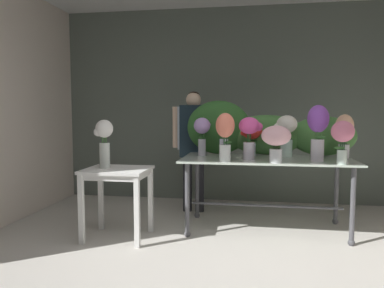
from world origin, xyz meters
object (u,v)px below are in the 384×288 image
object	(u,v)px
vase_lilac_tulips	(202,131)
vase_magenta_dahlias	(224,134)
florist	(193,138)
vase_blush_peonies	(276,139)
vase_rosy_hydrangea	(343,136)
vase_ivory_stock	(286,132)
vase_white_roses_tall	(104,140)
display_table_glass	(266,169)
vase_fuchsia_lilies	(250,133)
vase_coral_ranunculus	(225,133)
vase_scarlet_anemones	(252,136)
vase_peach_carnations	(344,132)
vase_violet_roses	(318,129)
side_table_white	(117,179)

from	to	relation	value
vase_lilac_tulips	vase_magenta_dahlias	world-z (taller)	vase_lilac_tulips
vase_lilac_tulips	vase_magenta_dahlias	distance (m)	0.29
florist	vase_blush_peonies	size ratio (longest dim) A/B	4.24
vase_rosy_hydrangea	vase_ivory_stock	world-z (taller)	vase_ivory_stock
vase_white_roses_tall	display_table_glass	bearing A→B (deg)	16.93
vase_rosy_hydrangea	vase_magenta_dahlias	size ratio (longest dim) A/B	1.01
vase_fuchsia_lilies	vase_ivory_stock	bearing A→B (deg)	41.79
vase_coral_ranunculus	florist	bearing A→B (deg)	116.05
vase_fuchsia_lilies	vase_scarlet_anemones	bearing A→B (deg)	86.83
florist	vase_peach_carnations	xyz separation A→B (m)	(1.79, -0.54, 0.13)
vase_scarlet_anemones	vase_blush_peonies	size ratio (longest dim) A/B	0.97
display_table_glass	vase_violet_roses	bearing A→B (deg)	-20.06
display_table_glass	vase_blush_peonies	size ratio (longest dim) A/B	4.95
vase_violet_roses	vase_magenta_dahlias	distance (m)	1.02
florist	vase_ivory_stock	bearing A→B (deg)	-22.29
side_table_white	vase_ivory_stock	size ratio (longest dim) A/B	1.56
vase_magenta_dahlias	vase_ivory_stock	bearing A→B (deg)	15.56
vase_peach_carnations	vase_magenta_dahlias	distance (m)	1.34
vase_white_roses_tall	vase_peach_carnations	bearing A→B (deg)	14.06
side_table_white	vase_rosy_hydrangea	world-z (taller)	vase_rosy_hydrangea
vase_magenta_dahlias	vase_peach_carnations	bearing A→B (deg)	5.70
side_table_white	vase_peach_carnations	xyz separation A→B (m)	(2.43, 0.64, 0.48)
vase_peach_carnations	vase_white_roses_tall	xyz separation A→B (m)	(-2.56, -0.64, -0.07)
vase_lilac_tulips	vase_magenta_dahlias	size ratio (longest dim) A/B	1.05
side_table_white	vase_blush_peonies	distance (m)	1.71
vase_scarlet_anemones	vase_magenta_dahlias	size ratio (longest dim) A/B	0.86
vase_magenta_dahlias	florist	bearing A→B (deg)	124.21
vase_coral_ranunculus	vase_white_roses_tall	bearing A→B (deg)	-172.41
vase_blush_peonies	vase_rosy_hydrangea	xyz separation A→B (m)	(0.64, -0.02, 0.04)
vase_fuchsia_lilies	vase_rosy_hydrangea	size ratio (longest dim) A/B	1.07
florist	vase_magenta_dahlias	xyz separation A→B (m)	(0.46, -0.67, 0.10)
florist	display_table_glass	bearing A→B (deg)	-35.23
vase_coral_ranunculus	vase_rosy_hydrangea	bearing A→B (deg)	-1.66
vase_violet_roses	vase_rosy_hydrangea	size ratio (longest dim) A/B	1.37
vase_coral_ranunculus	vase_fuchsia_lilies	bearing A→B (deg)	33.19
vase_blush_peonies	vase_magenta_dahlias	world-z (taller)	vase_magenta_dahlias
vase_rosy_hydrangea	vase_ivory_stock	xyz separation A→B (m)	(-0.49, 0.57, 0.00)
side_table_white	vase_rosy_hydrangea	size ratio (longest dim) A/B	1.74
vase_peach_carnations	vase_magenta_dahlias	world-z (taller)	vase_peach_carnations
vase_ivory_stock	vase_white_roses_tall	bearing A→B (deg)	-159.97
display_table_glass	vase_rosy_hydrangea	world-z (taller)	vase_rosy_hydrangea
vase_violet_roses	vase_white_roses_tall	world-z (taller)	vase_violet_roses
vase_scarlet_anemones	vase_white_roses_tall	bearing A→B (deg)	-155.60
vase_fuchsia_lilies	vase_ivory_stock	world-z (taller)	vase_ivory_stock
florist	vase_scarlet_anemones	size ratio (longest dim) A/B	4.36
vase_lilac_tulips	vase_rosy_hydrangea	distance (m)	1.54
display_table_glass	vase_peach_carnations	xyz separation A→B (m)	(0.85, 0.12, 0.42)
florist	vase_fuchsia_lilies	xyz separation A→B (m)	(0.75, -0.85, 0.12)
side_table_white	vase_blush_peonies	xyz separation A→B (m)	(1.65, 0.15, 0.43)
vase_scarlet_anemones	vase_white_roses_tall	distance (m)	1.69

